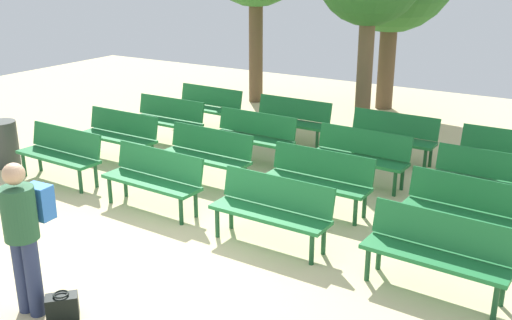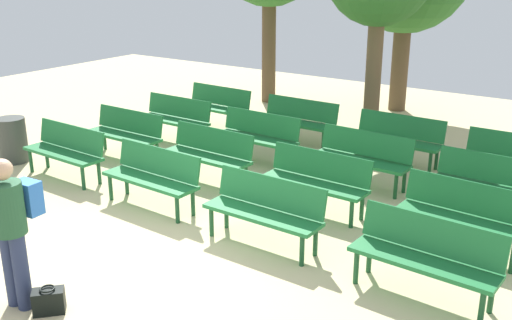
{
  "view_description": "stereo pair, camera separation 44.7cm",
  "coord_description": "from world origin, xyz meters",
  "px_view_note": "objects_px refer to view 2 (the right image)",
  "views": [
    {
      "loc": [
        4.54,
        -4.55,
        3.51
      ],
      "look_at": [
        0.0,
        2.88,
        0.55
      ],
      "focal_mm": 41.7,
      "sensor_mm": 36.0,
      "label": 1
    },
    {
      "loc": [
        4.92,
        -4.3,
        3.51
      ],
      "look_at": [
        0.0,
        2.88,
        0.55
      ],
      "focal_mm": 41.7,
      "sensor_mm": 36.0,
      "label": 2
    }
  ],
  "objects_px": {
    "bench_r1_c2": "(316,178)",
    "bench_r1_c3": "(463,213)",
    "trash_bin": "(12,140)",
    "bench_r0_c0": "(66,148)",
    "bench_r2_c0": "(175,116)",
    "bench_r2_c1": "(258,134)",
    "bench_r0_c3": "(426,253)",
    "bench_r3_c0": "(217,104)",
    "bench_r2_c3": "(491,182)",
    "bench_r1_c0": "(126,131)",
    "bench_r3_c2": "(398,137)",
    "bench_r3_c1": "(298,118)",
    "bench_r2_c2": "(363,155)",
    "handbag": "(49,301)",
    "visitor_with_backpack": "(13,224)",
    "bench_r0_c2": "(265,207)",
    "bench_r1_c1": "(209,152)",
    "bench_r0_c1": "(153,174)"
  },
  "relations": [
    {
      "from": "bench_r0_c2",
      "to": "bench_r3_c1",
      "type": "xyz_separation_m",
      "value": [
        -1.9,
        4.06,
        0.0
      ]
    },
    {
      "from": "bench_r2_c2",
      "to": "trash_bin",
      "type": "bearing_deg",
      "value": -154.18
    },
    {
      "from": "bench_r1_c3",
      "to": "handbag",
      "type": "relative_size",
      "value": 4.56
    },
    {
      "from": "bench_r1_c0",
      "to": "trash_bin",
      "type": "relative_size",
      "value": 1.98
    },
    {
      "from": "bench_r1_c3",
      "to": "trash_bin",
      "type": "distance_m",
      "value": 7.79
    },
    {
      "from": "bench_r2_c3",
      "to": "visitor_with_backpack",
      "type": "height_order",
      "value": "visitor_with_backpack"
    },
    {
      "from": "visitor_with_backpack",
      "to": "bench_r0_c3",
      "type": "bearing_deg",
      "value": -147.1
    },
    {
      "from": "bench_r3_c1",
      "to": "bench_r3_c2",
      "type": "xyz_separation_m",
      "value": [
        2.1,
        -0.08,
        0.0
      ]
    },
    {
      "from": "bench_r2_c1",
      "to": "visitor_with_backpack",
      "type": "distance_m",
      "value": 5.41
    },
    {
      "from": "bench_r0_c1",
      "to": "bench_r0_c2",
      "type": "height_order",
      "value": "same"
    },
    {
      "from": "bench_r2_c0",
      "to": "bench_r3_c1",
      "type": "bearing_deg",
      "value": 30.84
    },
    {
      "from": "bench_r2_c2",
      "to": "bench_r2_c3",
      "type": "xyz_separation_m",
      "value": [
        2.02,
        -0.1,
        0.0
      ]
    },
    {
      "from": "bench_r3_c0",
      "to": "bench_r2_c3",
      "type": "bearing_deg",
      "value": -12.05
    },
    {
      "from": "bench_r0_c3",
      "to": "handbag",
      "type": "xyz_separation_m",
      "value": [
        -3.09,
        -2.55,
        -0.37
      ]
    },
    {
      "from": "bench_r1_c1",
      "to": "bench_r1_c2",
      "type": "distance_m",
      "value": 2.06
    },
    {
      "from": "bench_r1_c2",
      "to": "bench_r3_c0",
      "type": "relative_size",
      "value": 1.0
    },
    {
      "from": "bench_r1_c2",
      "to": "bench_r1_c3",
      "type": "height_order",
      "value": "same"
    },
    {
      "from": "bench_r1_c1",
      "to": "bench_r2_c2",
      "type": "distance_m",
      "value": 2.5
    },
    {
      "from": "bench_r2_c0",
      "to": "bench_r2_c1",
      "type": "distance_m",
      "value": 2.08
    },
    {
      "from": "bench_r0_c0",
      "to": "bench_r3_c0",
      "type": "height_order",
      "value": "same"
    },
    {
      "from": "bench_r1_c3",
      "to": "bench_r3_c1",
      "type": "height_order",
      "value": "same"
    },
    {
      "from": "bench_r2_c3",
      "to": "trash_bin",
      "type": "distance_m",
      "value": 8.09
    },
    {
      "from": "bench_r0_c0",
      "to": "bench_r1_c2",
      "type": "bearing_deg",
      "value": 17.11
    },
    {
      "from": "bench_r3_c2",
      "to": "visitor_with_backpack",
      "type": "height_order",
      "value": "visitor_with_backpack"
    },
    {
      "from": "bench_r0_c3",
      "to": "bench_r3_c0",
      "type": "relative_size",
      "value": 1.0
    },
    {
      "from": "bench_r1_c0",
      "to": "bench_r1_c2",
      "type": "distance_m",
      "value": 4.1
    },
    {
      "from": "bench_r0_c0",
      "to": "bench_r0_c2",
      "type": "bearing_deg",
      "value": -0.67
    },
    {
      "from": "bench_r2_c1",
      "to": "bench_r2_c2",
      "type": "distance_m",
      "value": 2.08
    },
    {
      "from": "bench_r2_c3",
      "to": "bench_r3_c1",
      "type": "bearing_deg",
      "value": 160.79
    },
    {
      "from": "bench_r1_c3",
      "to": "bench_r2_c0",
      "type": "relative_size",
      "value": 1.01
    },
    {
      "from": "bench_r0_c2",
      "to": "bench_r2_c1",
      "type": "xyz_separation_m",
      "value": [
        -1.95,
        2.71,
        0.0
      ]
    },
    {
      "from": "bench_r0_c0",
      "to": "bench_r2_c2",
      "type": "height_order",
      "value": "same"
    },
    {
      "from": "bench_r0_c1",
      "to": "bench_r2_c1",
      "type": "distance_m",
      "value": 2.62
    },
    {
      "from": "bench_r1_c0",
      "to": "bench_r3_c2",
      "type": "bearing_deg",
      "value": 30.96
    },
    {
      "from": "bench_r0_c2",
      "to": "bench_r0_c3",
      "type": "distance_m",
      "value": 2.12
    },
    {
      "from": "trash_bin",
      "to": "bench_r0_c0",
      "type": "bearing_deg",
      "value": 1.07
    },
    {
      "from": "bench_r1_c0",
      "to": "handbag",
      "type": "xyz_separation_m",
      "value": [
        3.09,
        -4.09,
        -0.37
      ]
    },
    {
      "from": "bench_r2_c1",
      "to": "bench_r2_c3",
      "type": "distance_m",
      "value": 4.11
    },
    {
      "from": "bench_r0_c0",
      "to": "trash_bin",
      "type": "height_order",
      "value": "bench_r0_c0"
    },
    {
      "from": "bench_r1_c2",
      "to": "bench_r3_c2",
      "type": "bearing_deg",
      "value": 87.45
    },
    {
      "from": "bench_r1_c1",
      "to": "trash_bin",
      "type": "xyz_separation_m",
      "value": [
        -3.55,
        -1.24,
        -0.1
      ]
    },
    {
      "from": "bench_r0_c1",
      "to": "bench_r2_c2",
      "type": "distance_m",
      "value": 3.35
    },
    {
      "from": "bench_r3_c0",
      "to": "bench_r3_c2",
      "type": "height_order",
      "value": "same"
    },
    {
      "from": "bench_r0_c3",
      "to": "bench_r1_c2",
      "type": "distance_m",
      "value": 2.5
    },
    {
      "from": "bench_r0_c3",
      "to": "bench_r2_c3",
      "type": "height_order",
      "value": "same"
    },
    {
      "from": "bench_r1_c1",
      "to": "bench_r3_c0",
      "type": "xyz_separation_m",
      "value": [
        -1.94,
        2.71,
        0.0
      ]
    },
    {
      "from": "bench_r2_c0",
      "to": "bench_r0_c2",
      "type": "bearing_deg",
      "value": -34.37
    },
    {
      "from": "bench_r0_c3",
      "to": "bench_r3_c2",
      "type": "distance_m",
      "value": 4.46
    },
    {
      "from": "bench_r0_c1",
      "to": "bench_r1_c2",
      "type": "height_order",
      "value": "same"
    },
    {
      "from": "bench_r1_c0",
      "to": "bench_r2_c2",
      "type": "bearing_deg",
      "value": 16.14
    }
  ]
}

